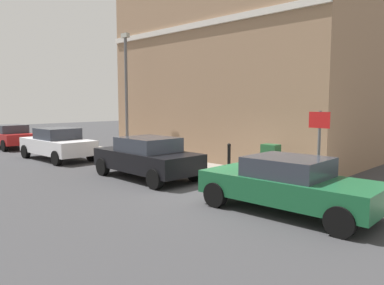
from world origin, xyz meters
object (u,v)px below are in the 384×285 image
(street_sign, at_px, (319,140))
(utility_cabinet, at_px, (270,163))
(car_black, at_px, (147,157))
(car_white, at_px, (57,144))
(car_red, at_px, (10,136))
(bollard_far_kerb, at_px, (182,156))
(bollard_near_cabinet, at_px, (229,156))
(lamppost, at_px, (126,89))
(car_green, at_px, (288,184))

(street_sign, bearing_deg, utility_cabinet, 66.24)
(car_black, distance_m, car_white, 6.43)
(car_red, xyz_separation_m, bollard_far_kerb, (1.48, -13.08, -0.01))
(bollard_near_cabinet, relative_size, bollard_far_kerb, 1.00)
(car_black, height_order, lamppost, lamppost)
(car_white, height_order, car_red, car_white)
(lamppost, bearing_deg, car_black, -117.66)
(car_white, bearing_deg, bollard_far_kerb, -167.86)
(car_green, height_order, street_sign, street_sign)
(car_green, bearing_deg, bollard_near_cabinet, -35.32)
(car_green, bearing_deg, street_sign, -90.37)
(car_green, xyz_separation_m, lamppost, (2.47, 10.02, 2.60))
(car_white, relative_size, bollard_near_cabinet, 4.12)
(utility_cabinet, relative_size, street_sign, 0.50)
(bollard_near_cabinet, distance_m, bollard_far_kerb, 1.75)
(bollard_near_cabinet, bearing_deg, bollard_far_kerb, 128.53)
(bollard_far_kerb, distance_m, street_sign, 5.39)
(car_red, bearing_deg, car_green, 179.73)
(car_green, bearing_deg, lamppost, -15.36)
(car_green, xyz_separation_m, bollard_far_kerb, (1.56, 5.33, -0.00))
(bollard_far_kerb, relative_size, lamppost, 0.18)
(car_white, relative_size, bollard_far_kerb, 4.12)
(car_white, xyz_separation_m, utility_cabinet, (2.57, -9.98, -0.08))
(car_black, height_order, car_white, car_white)
(car_white, bearing_deg, car_red, -1.85)
(car_red, height_order, street_sign, street_sign)
(car_green, distance_m, car_red, 18.41)
(car_black, relative_size, lamppost, 0.74)
(bollard_far_kerb, xyz_separation_m, lamppost, (0.91, 4.68, 2.60))
(utility_cabinet, relative_size, bollard_near_cabinet, 1.11)
(car_white, xyz_separation_m, lamppost, (2.49, -2.09, 2.54))
(car_black, bearing_deg, bollard_near_cabinet, -123.28)
(bollard_near_cabinet, xyz_separation_m, lamppost, (-0.18, 6.06, 2.60))
(car_black, distance_m, bollard_far_kerb, 1.41)
(car_red, bearing_deg, bollard_near_cabinet, -169.92)
(car_red, distance_m, bollard_far_kerb, 13.16)
(utility_cabinet, xyz_separation_m, bollard_far_kerb, (-0.99, 3.20, 0.02))
(lamppost, bearing_deg, bollard_near_cabinet, -88.28)
(car_red, bearing_deg, lamppost, -164.13)
(bollard_far_kerb, relative_size, street_sign, 0.45)
(car_red, relative_size, utility_cabinet, 3.48)
(bollard_near_cabinet, bearing_deg, utility_cabinet, -93.12)
(utility_cabinet, distance_m, lamppost, 8.31)
(car_green, relative_size, bollard_far_kerb, 4.17)
(car_green, distance_m, bollard_far_kerb, 5.56)
(street_sign, bearing_deg, car_green, -178.88)
(car_green, distance_m, street_sign, 1.89)
(car_green, bearing_deg, car_black, -3.50)
(utility_cabinet, bearing_deg, bollard_far_kerb, 107.22)
(car_black, height_order, street_sign, street_sign)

